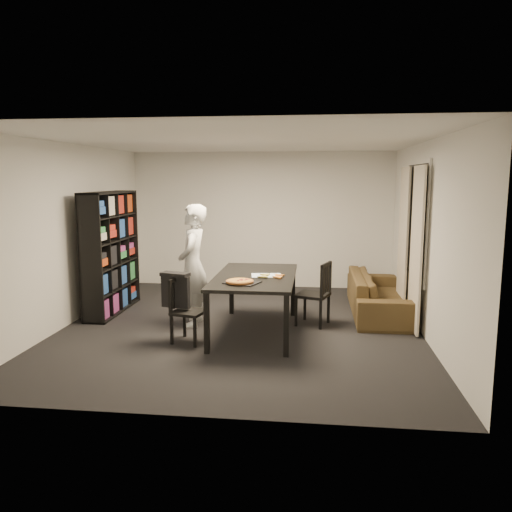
# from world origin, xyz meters

# --- Properties ---
(room) EXTENTS (5.01, 5.51, 2.61)m
(room) POSITION_xyz_m (0.00, 0.00, 1.30)
(room) COLOR black
(room) RESTS_ON ground
(window_pane) EXTENTS (0.02, 1.40, 1.60)m
(window_pane) POSITION_xyz_m (2.48, 0.60, 1.50)
(window_pane) COLOR black
(window_pane) RESTS_ON room
(window_frame) EXTENTS (0.03, 1.52, 1.72)m
(window_frame) POSITION_xyz_m (2.48, 0.60, 1.50)
(window_frame) COLOR white
(window_frame) RESTS_ON room
(curtain_left) EXTENTS (0.03, 0.70, 2.25)m
(curtain_left) POSITION_xyz_m (2.40, 0.08, 1.15)
(curtain_left) COLOR beige
(curtain_left) RESTS_ON room
(curtain_right) EXTENTS (0.03, 0.70, 2.25)m
(curtain_right) POSITION_xyz_m (2.40, 1.12, 1.15)
(curtain_right) COLOR beige
(curtain_right) RESTS_ON room
(bookshelf) EXTENTS (0.35, 1.50, 1.90)m
(bookshelf) POSITION_xyz_m (-2.16, 0.60, 0.95)
(bookshelf) COLOR black
(bookshelf) RESTS_ON room
(dining_table) EXTENTS (1.07, 1.92, 0.80)m
(dining_table) POSITION_xyz_m (0.23, -0.23, 0.73)
(dining_table) COLOR black
(dining_table) RESTS_ON room
(chair_left) EXTENTS (0.47, 0.47, 0.84)m
(chair_left) POSITION_xyz_m (-0.64, -0.71, 0.48)
(chair_left) COLOR black
(chair_left) RESTS_ON room
(chair_right) EXTENTS (0.54, 0.54, 0.92)m
(chair_right) POSITION_xyz_m (1.10, 0.21, 0.53)
(chair_right) COLOR black
(chair_right) RESTS_ON room
(draped_jacket) EXTENTS (0.40, 0.25, 0.46)m
(draped_jacket) POSITION_xyz_m (-0.75, -0.69, 0.69)
(draped_jacket) COLOR black
(draped_jacket) RESTS_ON chair_left
(person) EXTENTS (0.45, 0.66, 1.74)m
(person) POSITION_xyz_m (-0.70, 0.04, 0.87)
(person) COLOR silver
(person) RESTS_ON room
(baking_tray) EXTENTS (0.49, 0.44, 0.01)m
(baking_tray) POSITION_xyz_m (0.13, -0.74, 0.81)
(baking_tray) COLOR black
(baking_tray) RESTS_ON dining_table
(pepperoni_pizza) EXTENTS (0.35, 0.35, 0.03)m
(pepperoni_pizza) POSITION_xyz_m (0.10, -0.77, 0.83)
(pepperoni_pizza) COLOR brown
(pepperoni_pizza) RESTS_ON dining_table
(kitchen_towel) EXTENTS (0.44, 0.36, 0.01)m
(kitchen_towel) POSITION_xyz_m (0.39, -0.24, 0.80)
(kitchen_towel) COLOR white
(kitchen_towel) RESTS_ON dining_table
(pizza_slices) EXTENTS (0.41, 0.36, 0.01)m
(pizza_slices) POSITION_xyz_m (0.46, -0.31, 0.81)
(pizza_slices) COLOR gold
(pizza_slices) RESTS_ON dining_table
(sofa) EXTENTS (0.83, 2.14, 0.62)m
(sofa) POSITION_xyz_m (2.04, 0.95, 0.31)
(sofa) COLOR #45341B
(sofa) RESTS_ON room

